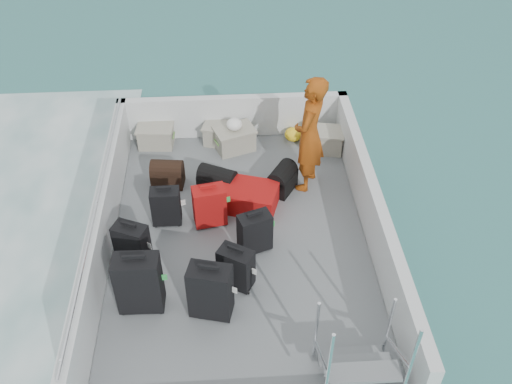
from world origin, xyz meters
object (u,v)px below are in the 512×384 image
suitcase_7 (255,233)px  crate_2 (235,140)px  suitcase_3 (211,292)px  crate_3 (324,141)px  suitcase_2 (166,207)px  suitcase_6 (236,268)px  suitcase_5 (210,206)px  crate_1 (221,135)px  suitcase_8 (247,197)px  suitcase_0 (139,284)px  passenger (309,135)px  suitcase_1 (132,245)px  crate_0 (156,137)px

suitcase_7 → crate_2: (-0.18, 2.19, -0.12)m
suitcase_3 → crate_3: (1.77, 3.06, -0.20)m
suitcase_2 → suitcase_6: bearing=-52.4°
suitcase_5 → crate_1: (0.18, 1.85, -0.14)m
suitcase_5 → suitcase_8: bearing=21.2°
suitcase_0 → suitcase_7: (1.36, 0.84, -0.11)m
crate_3 → passenger: (-0.39, -0.82, 0.71)m
passenger → crate_1: bearing=-108.3°
suitcase_1 → suitcase_5: size_ratio=1.03×
crate_3 → suitcase_5: bearing=-138.8°
suitcase_2 → suitcase_6: size_ratio=0.99×
suitcase_8 → crate_3: bearing=-27.9°
suitcase_8 → passenger: 1.21m
suitcase_3 → passenger: size_ratio=0.42×
crate_2 → passenger: size_ratio=0.33×
suitcase_3 → suitcase_6: size_ratio=1.29×
suitcase_2 → suitcase_1: bearing=-117.9°
suitcase_0 → crate_2: suitcase_0 is taller
suitcase_2 → crate_0: (-0.27, 1.80, -0.12)m
crate_0 → crate_3: 2.65m
suitcase_1 → suitcase_6: size_ratio=1.09×
crate_0 → passenger: 2.60m
crate_0 → crate_2: bearing=-8.2°
suitcase_6 → crate_0: size_ratio=1.07×
suitcase_2 → crate_1: 1.96m
suitcase_2 → passenger: size_ratio=0.32×
suitcase_3 → crate_0: size_ratio=1.38×
suitcase_3 → passenger: 2.69m
crate_2 → suitcase_5: bearing=-103.1°
suitcase_1 → suitcase_7: 1.52m
suitcase_6 → passenger: 2.22m
crate_0 → crate_1: bearing=0.0°
suitcase_7 → crate_3: bearing=40.3°
crate_0 → crate_1: (1.03, 0.00, -0.00)m
suitcase_2 → crate_2: suitcase_2 is taller
crate_2 → crate_0: bearing=171.8°
suitcase_8 → crate_0: (-1.36, 1.53, -0.00)m
suitcase_8 → passenger: (0.88, 0.43, 0.71)m
suitcase_0 → suitcase_5: bearing=61.4°
suitcase_6 → suitcase_8: 1.43m
suitcase_1 → crate_3: 3.52m
suitcase_5 → suitcase_6: size_ratio=1.05×
suitcase_6 → passenger: passenger is taller
suitcase_0 → crate_1: bearing=74.7°
suitcase_1 → suitcase_2: 0.80m
suitcase_5 → suitcase_0: bearing=-130.4°
suitcase_0 → suitcase_2: 1.43m
crate_2 → suitcase_2: bearing=-120.8°
suitcase_1 → suitcase_6: (1.26, -0.43, -0.02)m
suitcase_0 → suitcase_2: (0.21, 1.41, -0.12)m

